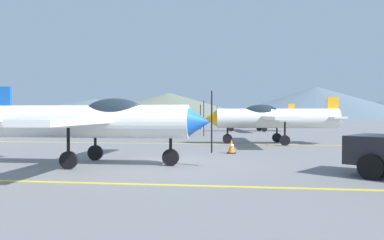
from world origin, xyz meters
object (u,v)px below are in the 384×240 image
Objects in this scene: airplane_near at (97,120)px; traffic_cone_front at (231,146)px; airplane_far at (154,116)px; airplane_mid at (272,118)px; airplane_back at (257,116)px.

airplane_near reaches higher than traffic_cone_front.
airplane_far reaches higher than traffic_cone_front.
airplane_near and airplane_mid have the same top height.
airplane_mid is 1.00× the size of airplane_back.
airplane_near is at bearing -124.74° from airplane_mid.
airplane_mid is 5.61m from traffic_cone_front.
traffic_cone_front is at bearing -95.46° from airplane_back.
airplane_back is at bearing 39.00° from airplane_far.
airplane_far is (-2.14, 16.87, 0.00)m from airplane_near.
airplane_near is at bearing -104.51° from airplane_back.
airplane_far is 10.58m from airplane_back.
airplane_near is 1.00× the size of airplane_far.
airplane_mid is at bearing 67.90° from traffic_cone_front.
airplane_mid is 1.00× the size of airplane_far.
airplane_mid is at bearing -89.21° from airplane_back.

